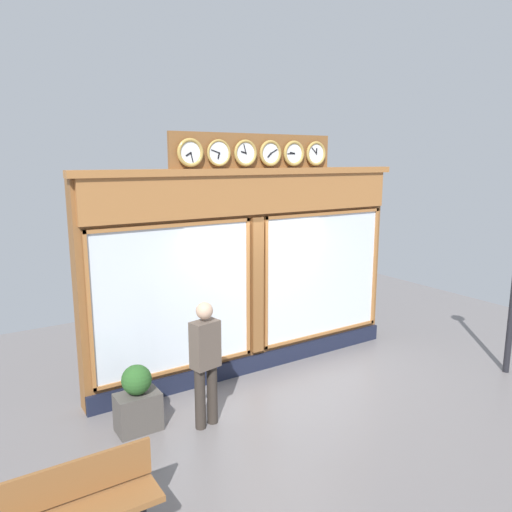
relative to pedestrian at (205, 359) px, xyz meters
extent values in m
plane|color=slate|center=(-1.49, 1.70, -0.93)|extent=(14.00, 14.00, 0.00)
cube|color=brown|center=(-1.49, -1.25, 0.68)|extent=(5.54, 0.30, 3.23)
cube|color=#191E33|center=(-1.49, -1.08, -0.79)|extent=(5.54, 0.08, 0.28)
cube|color=#A56936|center=(-1.49, -1.06, 1.99)|extent=(5.43, 0.08, 0.61)
cube|color=#A56936|center=(-1.49, -1.08, 2.35)|extent=(5.65, 0.20, 0.10)
cube|color=silver|center=(-2.90, -1.09, 0.53)|extent=(2.42, 0.02, 2.12)
cube|color=#A56936|center=(-2.90, -1.07, 1.61)|extent=(2.52, 0.04, 0.05)
cube|color=#A56936|center=(-2.90, -1.07, -0.56)|extent=(2.52, 0.04, 0.05)
cube|color=#A56936|center=(-4.14, -1.07, 0.53)|extent=(0.05, 0.04, 2.22)
cube|color=#A56936|center=(-1.66, -1.07, 0.53)|extent=(0.05, 0.04, 2.22)
cube|color=silver|center=(-0.08, -1.09, 0.53)|extent=(2.42, 0.02, 2.12)
cube|color=#A56936|center=(-0.08, -1.07, 1.61)|extent=(2.52, 0.04, 0.05)
cube|color=#A56936|center=(-0.08, -1.07, -0.56)|extent=(2.52, 0.04, 0.05)
cube|color=#A56936|center=(1.16, -1.07, 0.53)|extent=(0.05, 0.04, 2.22)
cube|color=#A56936|center=(-1.31, -1.07, 0.53)|extent=(0.05, 0.04, 2.22)
cube|color=brown|center=(-1.49, -1.07, 0.53)|extent=(0.20, 0.10, 2.22)
cube|color=brown|center=(-1.49, -1.12, 2.62)|extent=(2.86, 0.06, 0.59)
cylinder|color=white|center=(-2.62, -1.04, 2.62)|extent=(0.32, 0.02, 0.32)
torus|color=#B79347|center=(-2.62, -1.04, 2.62)|extent=(0.40, 0.05, 0.40)
cube|color=black|center=(-2.63, -1.03, 2.67)|extent=(0.02, 0.01, 0.09)
cube|color=black|center=(-2.57, -1.03, 2.67)|extent=(0.11, 0.01, 0.10)
sphere|color=black|center=(-2.62, -1.03, 2.62)|extent=(0.02, 0.02, 0.02)
cylinder|color=white|center=(-2.17, -1.04, 2.62)|extent=(0.32, 0.02, 0.32)
torus|color=#B79347|center=(-2.17, -1.04, 2.62)|extent=(0.40, 0.05, 0.40)
cube|color=black|center=(-2.13, -1.03, 2.63)|extent=(0.09, 0.01, 0.03)
cube|color=black|center=(-2.10, -1.03, 2.62)|extent=(0.14, 0.01, 0.02)
sphere|color=black|center=(-2.17, -1.03, 2.62)|extent=(0.02, 0.02, 0.02)
cylinder|color=white|center=(-1.72, -1.04, 2.62)|extent=(0.32, 0.02, 0.32)
torus|color=#B79347|center=(-1.72, -1.04, 2.62)|extent=(0.40, 0.05, 0.40)
cube|color=black|center=(-1.69, -1.03, 2.59)|extent=(0.07, 0.01, 0.08)
cube|color=black|center=(-1.78, -1.03, 2.65)|extent=(0.13, 0.01, 0.07)
sphere|color=black|center=(-1.72, -1.03, 2.62)|extent=(0.02, 0.02, 0.02)
cylinder|color=white|center=(-1.26, -1.04, 2.62)|extent=(0.32, 0.02, 0.32)
torus|color=#B79347|center=(-1.26, -1.04, 2.62)|extent=(0.40, 0.05, 0.40)
cube|color=black|center=(-1.22, -1.03, 2.63)|extent=(0.09, 0.01, 0.04)
cube|color=black|center=(-1.24, -1.03, 2.69)|extent=(0.05, 0.01, 0.13)
sphere|color=black|center=(-1.26, -1.03, 2.62)|extent=(0.02, 0.02, 0.02)
cylinder|color=white|center=(-0.81, -1.04, 2.62)|extent=(0.32, 0.02, 0.32)
torus|color=#B79347|center=(-0.81, -1.04, 2.62)|extent=(0.39, 0.04, 0.39)
cube|color=black|center=(-0.80, -1.03, 2.58)|extent=(0.04, 0.01, 0.09)
cube|color=black|center=(-0.74, -1.03, 2.64)|extent=(0.13, 0.01, 0.05)
sphere|color=black|center=(-0.81, -1.03, 2.62)|extent=(0.02, 0.02, 0.02)
cylinder|color=white|center=(-0.35, -1.04, 2.62)|extent=(0.32, 0.02, 0.32)
torus|color=#B79347|center=(-0.35, -1.04, 2.62)|extent=(0.40, 0.05, 0.40)
cube|color=black|center=(-0.32, -1.03, 2.60)|extent=(0.08, 0.01, 0.06)
cube|color=black|center=(-0.37, -1.03, 2.56)|extent=(0.04, 0.01, 0.14)
sphere|color=black|center=(-0.35, -1.03, 2.62)|extent=(0.02, 0.02, 0.02)
cylinder|color=#312A24|center=(0.10, 0.02, -0.52)|extent=(0.14, 0.14, 0.82)
cylinder|color=#312A24|center=(-0.10, -0.02, -0.52)|extent=(0.14, 0.14, 0.82)
cube|color=brown|center=(0.00, 0.00, 0.20)|extent=(0.39, 0.28, 0.62)
sphere|color=tan|center=(0.00, 0.00, 0.65)|extent=(0.22, 0.22, 0.22)
cube|color=#4C4742|center=(0.80, -0.37, -0.68)|extent=(0.56, 0.36, 0.51)
sphere|color=#285623|center=(0.80, -0.37, -0.23)|extent=(0.38, 0.38, 0.38)
cube|color=brown|center=(1.94, 1.25, -0.24)|extent=(1.40, 0.04, 0.36)
camera|label=1|loc=(2.69, 5.38, 2.53)|focal=34.60mm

